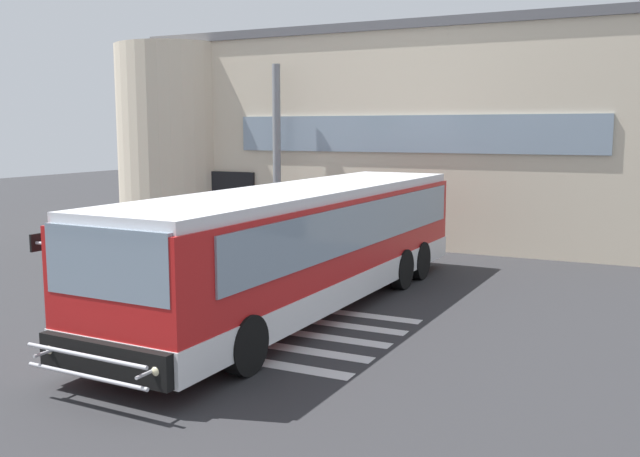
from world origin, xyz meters
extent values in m
cube|color=#2B2B2D|center=(0.00, 0.00, -0.01)|extent=(80.00, 90.00, 0.02)
cube|color=silver|center=(2.00, -6.00, 0.00)|extent=(4.40, 0.36, 0.01)
cube|color=silver|center=(2.00, -5.10, 0.00)|extent=(4.40, 0.36, 0.01)
cube|color=silver|center=(2.00, -4.20, 0.00)|extent=(4.40, 0.36, 0.01)
cube|color=silver|center=(2.00, -3.30, 0.00)|extent=(4.40, 0.36, 0.01)
cube|color=silver|center=(2.00, -2.40, 0.00)|extent=(4.40, 0.36, 0.01)
cube|color=beige|center=(0.00, 12.00, 3.57)|extent=(18.40, 12.00, 7.14)
cube|color=#56565B|center=(0.00, 12.00, 7.29)|extent=(18.60, 12.20, 0.30)
cylinder|color=beige|center=(-8.70, 6.50, 3.57)|extent=(4.40, 4.40, 7.14)
cube|color=black|center=(-5.70, 5.95, 1.20)|extent=(1.80, 0.16, 2.40)
cube|color=gray|center=(1.00, 5.96, 3.80)|extent=(12.40, 0.10, 1.20)
cylinder|color=slate|center=(-3.53, 5.40, 3.08)|extent=(0.28, 0.28, 6.16)
cube|color=red|center=(1.55, -2.40, 1.42)|extent=(2.93, 12.07, 2.15)
cube|color=silver|center=(1.55, -2.40, 0.62)|extent=(2.97, 12.11, 0.55)
cube|color=silver|center=(1.55, -2.40, 2.60)|extent=(2.82, 11.87, 0.20)
cube|color=gray|center=(1.37, -8.34, 2.02)|extent=(2.35, 0.19, 1.05)
cube|color=gray|center=(2.86, -2.14, 1.92)|extent=(0.38, 10.79, 0.95)
cube|color=gray|center=(0.27, -2.06, 1.92)|extent=(0.38, 10.79, 0.95)
cube|color=black|center=(1.37, -8.34, 2.38)|extent=(2.15, 0.17, 0.28)
cube|color=black|center=(1.36, -8.47, 0.63)|extent=(2.46, 0.28, 0.52)
sphere|color=beige|center=(2.39, -8.55, 0.65)|extent=(0.18, 0.18, 0.18)
sphere|color=beige|center=(0.34, -8.48, 0.65)|extent=(0.18, 0.18, 0.18)
cylinder|color=#B7B7BF|center=(-0.12, -8.10, 2.17)|extent=(0.40, 0.06, 0.05)
cube|color=black|center=(-0.32, -8.09, 2.17)|extent=(0.05, 0.20, 0.28)
cylinder|color=black|center=(2.60, -6.63, 0.50)|extent=(0.33, 1.01, 1.00)
cylinder|color=black|center=(0.25, -6.56, 0.50)|extent=(0.33, 1.01, 1.00)
cylinder|color=black|center=(2.82, 0.36, 0.50)|extent=(0.33, 1.01, 1.00)
cylinder|color=black|center=(0.47, 0.44, 0.50)|extent=(0.33, 1.01, 1.00)
cylinder|color=black|center=(2.86, 1.66, 0.50)|extent=(0.33, 1.01, 1.00)
cylinder|color=black|center=(0.51, 1.74, 0.50)|extent=(0.33, 1.01, 1.00)
cylinder|color=#B7B7BF|center=(1.35, -8.84, 0.50)|extent=(2.25, 0.13, 0.06)
cylinder|color=#B7B7BF|center=(1.35, -8.84, 0.80)|extent=(2.25, 0.13, 0.06)
cylinder|color=#B7B7BF|center=(2.33, -8.67, 0.65)|extent=(0.07, 0.50, 0.05)
cylinder|color=#B7B7BF|center=(0.38, -8.61, 0.65)|extent=(0.07, 0.50, 0.05)
cylinder|color=#1E2338|center=(-2.67, 4.48, 0.42)|extent=(0.15, 0.15, 0.85)
cylinder|color=#1E2338|center=(-2.79, 4.32, 0.42)|extent=(0.15, 0.15, 0.85)
cube|color=#2659A5|center=(-2.73, 4.40, 1.14)|extent=(0.41, 0.44, 0.58)
sphere|color=tan|center=(-2.73, 4.40, 1.56)|extent=(0.23, 0.23, 0.23)
cylinder|color=#2659A5|center=(-2.58, 4.60, 1.09)|extent=(0.09, 0.09, 0.55)
cylinder|color=#2659A5|center=(-2.88, 4.20, 1.09)|extent=(0.09, 0.09, 0.55)
cylinder|color=#4C4233|center=(-1.74, 4.44, 0.42)|extent=(0.15, 0.15, 0.85)
cylinder|color=#4C4233|center=(-1.85, 4.27, 0.42)|extent=(0.15, 0.15, 0.85)
cube|color=#338C4C|center=(-1.79, 4.35, 1.14)|extent=(0.39, 0.44, 0.58)
sphere|color=tan|center=(-1.79, 4.35, 1.56)|extent=(0.23, 0.23, 0.23)
cylinder|color=#338C4C|center=(-1.65, 4.56, 1.09)|extent=(0.09, 0.09, 0.55)
cylinder|color=#338C4C|center=(-1.93, 4.15, 1.09)|extent=(0.09, 0.09, 0.55)
cube|color=navy|center=(-1.93, 4.45, 1.12)|extent=(0.32, 0.35, 0.44)
camera|label=1|loc=(8.43, -15.93, 3.93)|focal=39.36mm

